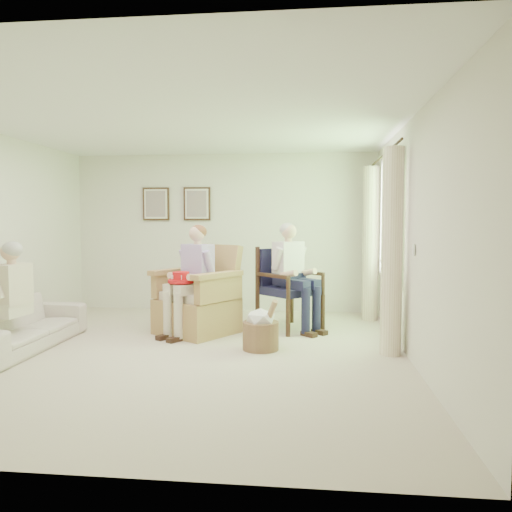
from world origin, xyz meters
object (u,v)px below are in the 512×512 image
object	(u,v)px
wood_armchair	(290,285)
person_sofa	(7,292)
red_hat	(181,279)
sofa	(19,325)
wicker_armchair	(198,305)
person_dark	(290,268)
hatbox	(261,329)
person_wicker	(195,271)

from	to	relation	value
wood_armchair	person_sofa	bearing A→B (deg)	162.84
wood_armchair	red_hat	size ratio (longest dim) A/B	3.37
sofa	wicker_armchair	bearing A→B (deg)	-60.47
person_dark	hatbox	size ratio (longest dim) A/B	2.33
wicker_armchair	person_sofa	size ratio (longest dim) A/B	0.95
wicker_armchair	sofa	xyz separation A→B (m)	(-1.88, -1.07, -0.09)
wood_armchair	person_dark	xyz separation A→B (m)	(0.00, -0.18, 0.25)
wicker_armchair	person_dark	size ratio (longest dim) A/B	0.82
sofa	person_dark	world-z (taller)	person_dark
person_wicker	person_sofa	size ratio (longest dim) A/B	1.14
sofa	person_dark	xyz separation A→B (m)	(3.11, 1.32, 0.58)
red_hat	hatbox	bearing A→B (deg)	-24.35
sofa	hatbox	size ratio (longest dim) A/B	3.14
person_sofa	sofa	bearing A→B (deg)	-173.94
sofa	person_dark	size ratio (longest dim) A/B	1.35
person_wicker	hatbox	xyz separation A→B (m)	(0.93, -0.64, -0.60)
person_wicker	wicker_armchair	bearing A→B (deg)	122.66
sofa	person_sofa	distance (m)	0.46
wood_armchair	person_dark	world-z (taller)	person_dark
wicker_armchair	person_dark	world-z (taller)	person_dark
person_sofa	red_hat	world-z (taller)	person_sofa
person_sofa	hatbox	bearing A→B (deg)	105.62
person_wicker	red_hat	bearing A→B (deg)	-98.76
person_dark	hatbox	world-z (taller)	person_dark
wicker_armchair	person_dark	bearing A→B (deg)	44.59
person_wicker	person_sofa	xyz separation A→B (m)	(-1.88, -1.12, -0.14)
wood_armchair	sofa	xyz separation A→B (m)	(-3.11, -1.51, -0.32)
wicker_armchair	hatbox	world-z (taller)	wicker_armchair
wood_armchair	person_dark	distance (m)	0.31
wicker_armchair	person_wicker	distance (m)	0.49
person_wicker	red_hat	xyz separation A→B (m)	(-0.14, -0.16, -0.08)
person_sofa	person_dark	bearing A→B (deg)	122.29
wicker_armchair	sofa	size ratio (longest dim) A/B	0.61
red_hat	person_dark	bearing A→B (deg)	22.74
person_dark	hatbox	distance (m)	1.26
person_sofa	hatbox	size ratio (longest dim) A/B	2.01
person_wicker	sofa	bearing A→B (deg)	-121.49
person_dark	red_hat	size ratio (longest dim) A/B	4.38
hatbox	red_hat	bearing A→B (deg)	155.65
sofa	red_hat	world-z (taller)	red_hat
wicker_armchair	red_hat	bearing A→B (deg)	-81.48
wood_armchair	hatbox	xyz separation A→B (m)	(-0.29, -1.24, -0.37)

